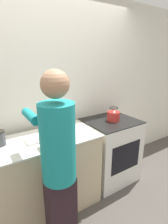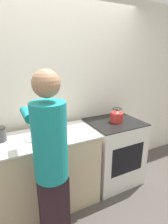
{
  "view_description": "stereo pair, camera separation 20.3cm",
  "coord_description": "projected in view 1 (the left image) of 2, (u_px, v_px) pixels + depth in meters",
  "views": [
    {
      "loc": [
        -0.88,
        -1.43,
        1.8
      ],
      "look_at": [
        0.17,
        0.21,
        1.19
      ],
      "focal_mm": 28.0,
      "sensor_mm": 36.0,
      "label": 1
    },
    {
      "loc": [
        -0.7,
        -1.53,
        1.8
      ],
      "look_at": [
        0.17,
        0.21,
        1.19
      ],
      "focal_mm": 28.0,
      "sensor_mm": 36.0,
      "label": 2
    }
  ],
  "objects": [
    {
      "name": "counter",
      "position": [
        40.0,
        177.0,
        2.03
      ],
      "size": [
        1.4,
        0.61,
        0.94
      ],
      "color": "#C6B28E",
      "rests_on": "ground_plane"
    },
    {
      "name": "kettle",
      "position": [
        113.0,
        115.0,
        2.45
      ],
      "size": [
        0.18,
        0.18,
        0.19
      ],
      "color": "red",
      "rests_on": "oven"
    },
    {
      "name": "wall_back",
      "position": [
        52.0,
        96.0,
        2.32
      ],
      "size": [
        8.0,
        0.05,
        2.6
      ],
      "color": "silver",
      "rests_on": "ground_plane"
    },
    {
      "name": "oven",
      "position": [
        110.0,
        150.0,
        2.63
      ],
      "size": [
        0.72,
        0.65,
        0.94
      ],
      "color": "silver",
      "rests_on": "ground_plane"
    },
    {
      "name": "knife",
      "position": [
        45.0,
        136.0,
        1.93
      ],
      "size": [
        0.19,
        0.11,
        0.01
      ],
      "rotation": [
        0.0,
        0.0,
        0.43
      ],
      "color": "silver",
      "rests_on": "cutting_board"
    },
    {
      "name": "person",
      "position": [
        58.0,
        162.0,
        1.47
      ],
      "size": [
        0.33,
        0.57,
        1.72
      ],
      "color": "black",
      "rests_on": "ground_plane"
    },
    {
      "name": "ground_plane",
      "position": [
        81.0,
        211.0,
        2.14
      ],
      "size": [
        12.0,
        12.0,
        0.0
      ],
      "primitive_type": "plane",
      "color": "#4C4742"
    },
    {
      "name": "cutting_board",
      "position": [
        43.0,
        138.0,
        1.93
      ],
      "size": [
        0.38,
        0.19,
        0.02
      ],
      "color": "silver",
      "rests_on": "counter"
    }
  ]
}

